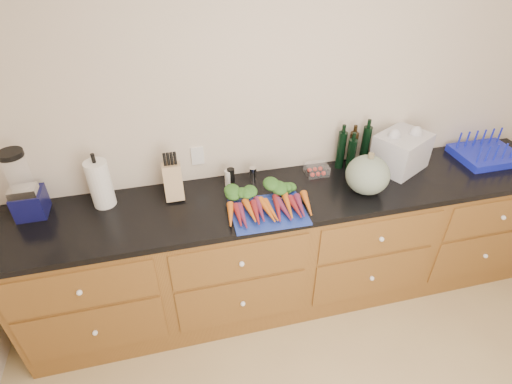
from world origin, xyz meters
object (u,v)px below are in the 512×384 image
object	(u,v)px
carrots	(267,204)
blender_appliance	(24,188)
paper_towel	(100,184)
tomato_box	(317,170)
cutting_board	(268,212)
squash	(368,175)
knife_block	(173,181)
dish_rack	(487,153)

from	to	relation	value
carrots	blender_appliance	distance (m)	1.39
paper_towel	tomato_box	distance (m)	1.38
cutting_board	squash	size ratio (longest dim) A/B	1.61
carrots	paper_towel	bearing A→B (deg)	163.41
squash	knife_block	world-z (taller)	squash
squash	blender_appliance	bearing A→B (deg)	172.94
paper_towel	dish_rack	distance (m)	2.64
carrots	squash	size ratio (longest dim) A/B	1.82
carrots	dish_rack	xyz separation A→B (m)	(1.69, 0.20, 0.00)
squash	tomato_box	bearing A→B (deg)	131.29
cutting_board	blender_appliance	world-z (taller)	blender_appliance
tomato_box	blender_appliance	bearing A→B (deg)	-179.60
carrots	knife_block	xyz separation A→B (m)	(-0.52, 0.26, 0.07)
squash	dish_rack	world-z (taller)	squash
knife_block	tomato_box	bearing A→B (deg)	1.80
cutting_board	carrots	size ratio (longest dim) A/B	0.89
squash	paper_towel	distance (m)	1.62
paper_towel	cutting_board	bearing A→B (deg)	-18.71
blender_appliance	paper_towel	bearing A→B (deg)	0.32
blender_appliance	tomato_box	world-z (taller)	blender_appliance
dish_rack	blender_appliance	bearing A→B (deg)	178.53
dish_rack	knife_block	bearing A→B (deg)	178.45
cutting_board	carrots	distance (m)	0.05
cutting_board	dish_rack	xyz separation A→B (m)	(1.69, 0.24, 0.04)
carrots	blender_appliance	size ratio (longest dim) A/B	1.18
squash	paper_towel	xyz separation A→B (m)	(-1.60, 0.25, 0.03)
blender_appliance	knife_block	size ratio (longest dim) A/B	1.89
tomato_box	dish_rack	bearing A→B (deg)	-4.08
knife_block	squash	bearing A→B (deg)	-11.04
tomato_box	cutting_board	bearing A→B (deg)	-142.38
dish_rack	carrots	bearing A→B (deg)	-173.20
squash	dish_rack	bearing A→B (deg)	9.39
knife_block	dish_rack	xyz separation A→B (m)	(2.21, -0.06, -0.07)
blender_appliance	paper_towel	distance (m)	0.41
blender_appliance	dish_rack	size ratio (longest dim) A/B	0.99
carrots	paper_towel	distance (m)	0.99
carrots	paper_towel	xyz separation A→B (m)	(-0.94, 0.28, 0.11)
cutting_board	tomato_box	bearing A→B (deg)	37.62
knife_block	blender_appliance	bearing A→B (deg)	178.77
blender_appliance	dish_rack	xyz separation A→B (m)	(3.04, -0.08, -0.14)
squash	dish_rack	distance (m)	1.05
cutting_board	tomato_box	xyz separation A→B (m)	(0.43, 0.33, 0.03)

